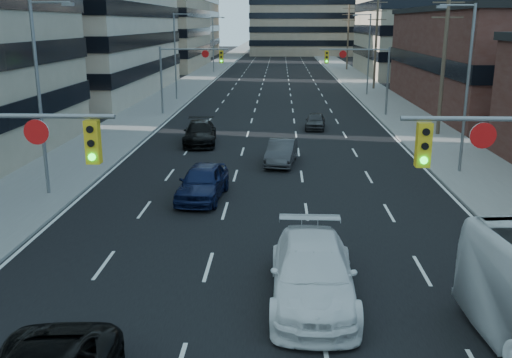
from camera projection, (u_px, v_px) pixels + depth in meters
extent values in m
cube|color=black|center=(278.00, 58.00, 133.00)|extent=(18.00, 300.00, 0.02)
cube|color=slate|center=(229.00, 58.00, 133.45)|extent=(5.00, 300.00, 0.15)
cube|color=slate|center=(327.00, 58.00, 132.52)|extent=(5.00, 300.00, 0.15)
cube|color=gray|center=(145.00, 23.00, 102.95)|extent=(20.00, 30.00, 16.00)
cube|color=gray|center=(436.00, 30.00, 89.68)|extent=(22.00, 28.00, 14.00)
cube|color=#ADA089|center=(166.00, 14.00, 141.12)|extent=(24.00, 24.00, 20.00)
cube|color=gray|center=(418.00, 32.00, 130.12)|extent=(22.00, 22.00, 12.00)
cube|color=gold|center=(93.00, 142.00, 14.27)|extent=(0.35, 0.28, 1.10)
cylinder|color=black|center=(90.00, 129.00, 14.02)|extent=(0.18, 0.06, 0.18)
cylinder|color=black|center=(91.00, 143.00, 14.11)|extent=(0.18, 0.06, 0.18)
cylinder|color=#0CE526|center=(92.00, 157.00, 14.21)|extent=(0.18, 0.06, 0.18)
cylinder|color=white|center=(36.00, 132.00, 14.23)|extent=(0.64, 0.06, 0.64)
cube|color=gold|center=(423.00, 145.00, 13.94)|extent=(0.35, 0.28, 1.10)
cylinder|color=black|center=(426.00, 132.00, 13.69)|extent=(0.18, 0.06, 0.18)
cylinder|color=black|center=(425.00, 146.00, 13.78)|extent=(0.18, 0.06, 0.18)
cylinder|color=#0CE526|center=(424.00, 160.00, 13.87)|extent=(0.18, 0.06, 0.18)
cylinder|color=white|center=(483.00, 136.00, 13.78)|extent=(0.64, 0.06, 0.64)
cylinder|color=slate|center=(161.00, 81.00, 50.72)|extent=(0.18, 0.18, 6.00)
cylinder|color=slate|center=(194.00, 49.00, 49.86)|extent=(6.00, 0.12, 0.12)
cube|color=gold|center=(221.00, 57.00, 49.93)|extent=(0.35, 0.28, 1.10)
cylinder|color=black|center=(221.00, 53.00, 49.69)|extent=(0.18, 0.06, 0.18)
cylinder|color=black|center=(221.00, 57.00, 49.78)|extent=(0.18, 0.06, 0.18)
cylinder|color=#0CE526|center=(221.00, 61.00, 49.87)|extent=(0.18, 0.06, 0.18)
cylinder|color=white|center=(205.00, 54.00, 49.90)|extent=(0.64, 0.06, 0.64)
cylinder|color=slate|center=(388.00, 82.00, 49.91)|extent=(0.18, 0.18, 6.00)
cylinder|color=slate|center=(355.00, 49.00, 49.29)|extent=(6.00, 0.12, 0.12)
cube|color=gold|center=(327.00, 57.00, 49.56)|extent=(0.35, 0.28, 1.10)
cylinder|color=black|center=(327.00, 53.00, 49.32)|extent=(0.18, 0.06, 0.18)
cylinder|color=black|center=(327.00, 57.00, 49.41)|extent=(0.18, 0.06, 0.18)
cylinder|color=#0CE526|center=(327.00, 61.00, 49.50)|extent=(0.18, 0.06, 0.18)
cylinder|color=white|center=(343.00, 54.00, 49.41)|extent=(0.64, 0.06, 0.64)
cylinder|color=#4C3D2D|center=(444.00, 60.00, 40.49)|extent=(0.28, 0.28, 11.00)
cube|color=#4C3D2D|center=(449.00, 2.00, 39.46)|extent=(2.20, 0.10, 0.10)
cube|color=#4C3D2D|center=(447.00, 17.00, 39.72)|extent=(2.20, 0.10, 0.10)
cylinder|color=#4C3D2D|center=(376.00, 44.00, 69.40)|extent=(0.28, 0.28, 11.00)
cube|color=#4C3D2D|center=(378.00, 2.00, 68.10)|extent=(2.20, 0.10, 0.10)
cube|color=#4C3D2D|center=(378.00, 11.00, 68.36)|extent=(2.20, 0.10, 0.10)
cube|color=#4C3D2D|center=(377.00, 20.00, 68.63)|extent=(2.20, 0.10, 0.10)
cylinder|color=#4C3D2D|center=(348.00, 38.00, 98.30)|extent=(0.28, 0.28, 11.00)
cube|color=#4C3D2D|center=(349.00, 8.00, 97.00)|extent=(2.20, 0.10, 0.10)
cube|color=#4C3D2D|center=(349.00, 14.00, 97.26)|extent=(2.20, 0.10, 0.10)
cube|color=#4C3D2D|center=(349.00, 21.00, 97.53)|extent=(2.20, 0.10, 0.10)
cylinder|color=slate|center=(40.00, 102.00, 26.26)|extent=(0.16, 0.16, 9.00)
cylinder|color=slate|center=(50.00, 2.00, 25.06)|extent=(1.80, 0.10, 0.10)
cube|color=slate|center=(68.00, 4.00, 25.05)|extent=(0.50, 0.22, 0.14)
cylinder|color=slate|center=(175.00, 57.00, 59.98)|extent=(0.16, 0.16, 9.00)
cylinder|color=slate|center=(182.00, 14.00, 58.78)|extent=(1.80, 0.10, 0.10)
cube|color=slate|center=(190.00, 15.00, 58.77)|extent=(0.50, 0.22, 0.14)
cylinder|color=slate|center=(213.00, 45.00, 93.70)|extent=(0.16, 0.16, 9.00)
cylinder|color=slate|center=(218.00, 17.00, 92.50)|extent=(1.80, 0.10, 0.10)
cube|color=slate|center=(223.00, 18.00, 92.49)|extent=(0.50, 0.22, 0.14)
cylinder|color=slate|center=(467.00, 92.00, 30.23)|extent=(0.16, 0.16, 9.00)
cylinder|color=slate|center=(458.00, 5.00, 29.10)|extent=(1.80, 0.10, 0.10)
cube|color=slate|center=(442.00, 7.00, 29.15)|extent=(0.50, 0.22, 0.14)
cylinder|color=slate|center=(369.00, 55.00, 63.95)|extent=(0.16, 0.16, 9.00)
cylinder|color=slate|center=(363.00, 15.00, 62.82)|extent=(1.80, 0.10, 0.10)
cube|color=slate|center=(355.00, 15.00, 62.87)|extent=(0.50, 0.22, 0.14)
imported|color=white|center=(313.00, 273.00, 16.86)|extent=(2.54, 6.10, 1.76)
imported|color=#0E1638|center=(203.00, 182.00, 26.75)|extent=(2.34, 4.95, 1.64)
imported|color=#333235|center=(281.00, 152.00, 33.38)|extent=(2.04, 4.49, 1.43)
imported|color=black|center=(200.00, 133.00, 38.92)|extent=(2.62, 5.47, 1.54)
imported|color=#2D2D2F|center=(315.00, 121.00, 44.51)|extent=(1.84, 3.83, 1.26)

